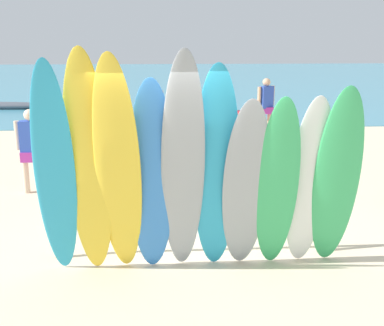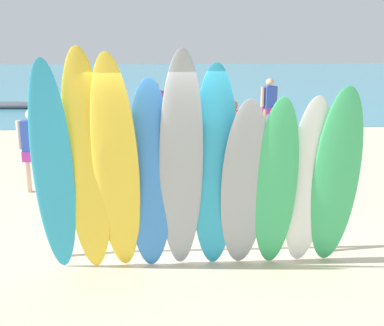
{
  "view_description": "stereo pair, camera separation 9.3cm",
  "coord_description": "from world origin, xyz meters",
  "px_view_note": "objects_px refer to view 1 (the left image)",
  "views": [
    {
      "loc": [
        -0.47,
        -6.2,
        2.85
      ],
      "look_at": [
        0.0,
        1.04,
        1.01
      ],
      "focal_mm": 46.31,
      "sensor_mm": 36.0,
      "label": 1
    },
    {
      "loc": [
        -0.37,
        -6.21,
        2.85
      ],
      "look_at": [
        0.0,
        1.04,
        1.01
      ],
      "focal_mm": 46.31,
      "sensor_mm": 36.0,
      "label": 2
    }
  ],
  "objects_px": {
    "surfboard_grey_6": "(246,187)",
    "surfboard_teal_5": "(216,171)",
    "surfboard_rack": "(197,214)",
    "surfboard_teal_0": "(55,174)",
    "surfboard_yellow_2": "(118,170)",
    "beachgoer_midbeach": "(152,110)",
    "beachgoer_strolling": "(153,122)",
    "beachgoer_by_water": "(266,103)",
    "surfboard_grey_4": "(183,167)",
    "surfboard_white_8": "(309,183)",
    "surfboard_green_9": "(337,179)",
    "beachgoer_near_rack": "(230,132)",
    "distant_boat": "(4,106)",
    "surfboard_blue_3": "(152,179)",
    "beachgoer_photographing": "(32,145)",
    "surfboard_green_7": "(277,186)",
    "surfboard_yellow_1": "(89,167)"
  },
  "relations": [
    {
      "from": "surfboard_grey_6",
      "to": "surfboard_teal_5",
      "type": "bearing_deg",
      "value": 173.84
    },
    {
      "from": "surfboard_rack",
      "to": "surfboard_grey_6",
      "type": "xyz_separation_m",
      "value": [
        0.55,
        -0.55,
        0.54
      ]
    },
    {
      "from": "surfboard_teal_0",
      "to": "surfboard_yellow_2",
      "type": "bearing_deg",
      "value": -4.18
    },
    {
      "from": "surfboard_teal_0",
      "to": "beachgoer_midbeach",
      "type": "xyz_separation_m",
      "value": [
        0.99,
        7.67,
        -0.35
      ]
    },
    {
      "from": "surfboard_rack",
      "to": "beachgoer_strolling",
      "type": "bearing_deg",
      "value": 97.44
    },
    {
      "from": "surfboard_rack",
      "to": "beachgoer_by_water",
      "type": "relative_size",
      "value": 2.25
    },
    {
      "from": "surfboard_grey_4",
      "to": "surfboard_white_8",
      "type": "relative_size",
      "value": 1.25
    },
    {
      "from": "surfboard_green_9",
      "to": "beachgoer_near_rack",
      "type": "height_order",
      "value": "surfboard_green_9"
    },
    {
      "from": "beachgoer_near_rack",
      "to": "distant_boat",
      "type": "xyz_separation_m",
      "value": [
        -7.85,
        10.54,
        -0.78
      ]
    },
    {
      "from": "surfboard_white_8",
      "to": "beachgoer_midbeach",
      "type": "relative_size",
      "value": 1.32
    },
    {
      "from": "surfboard_yellow_2",
      "to": "surfboard_grey_4",
      "type": "bearing_deg",
      "value": 9.5
    },
    {
      "from": "surfboard_blue_3",
      "to": "beachgoer_by_water",
      "type": "relative_size",
      "value": 1.45
    },
    {
      "from": "beachgoer_strolling",
      "to": "surfboard_white_8",
      "type": "bearing_deg",
      "value": -43.04
    },
    {
      "from": "surfboard_teal_5",
      "to": "surfboard_green_9",
      "type": "bearing_deg",
      "value": 2.82
    },
    {
      "from": "surfboard_grey_6",
      "to": "beachgoer_midbeach",
      "type": "height_order",
      "value": "surfboard_grey_6"
    },
    {
      "from": "surfboard_white_8",
      "to": "beachgoer_photographing",
      "type": "relative_size",
      "value": 1.42
    },
    {
      "from": "surfboard_white_8",
      "to": "distant_boat",
      "type": "distance_m",
      "value": 17.09
    },
    {
      "from": "surfboard_yellow_2",
      "to": "beachgoer_by_water",
      "type": "distance_m",
      "value": 9.61
    },
    {
      "from": "beachgoer_near_rack",
      "to": "surfboard_rack",
      "type": "bearing_deg",
      "value": 92.75
    },
    {
      "from": "surfboard_rack",
      "to": "surfboard_white_8",
      "type": "distance_m",
      "value": 1.52
    },
    {
      "from": "surfboard_rack",
      "to": "surfboard_blue_3",
      "type": "xyz_separation_m",
      "value": [
        -0.58,
        -0.53,
        0.65
      ]
    },
    {
      "from": "surfboard_grey_6",
      "to": "distant_boat",
      "type": "bearing_deg",
      "value": 115.4
    },
    {
      "from": "surfboard_teal_0",
      "to": "beachgoer_near_rack",
      "type": "bearing_deg",
      "value": 54.99
    },
    {
      "from": "surfboard_yellow_2",
      "to": "surfboard_green_7",
      "type": "distance_m",
      "value": 1.91
    },
    {
      "from": "surfboard_rack",
      "to": "surfboard_white_8",
      "type": "xyz_separation_m",
      "value": [
        1.34,
        -0.46,
        0.54
      ]
    },
    {
      "from": "surfboard_teal_5",
      "to": "distant_boat",
      "type": "bearing_deg",
      "value": 118.09
    },
    {
      "from": "surfboard_blue_3",
      "to": "surfboard_teal_5",
      "type": "xyz_separation_m",
      "value": [
        0.77,
        0.02,
        0.08
      ]
    },
    {
      "from": "surfboard_teal_0",
      "to": "beachgoer_photographing",
      "type": "height_order",
      "value": "surfboard_teal_0"
    },
    {
      "from": "surfboard_teal_5",
      "to": "beachgoer_near_rack",
      "type": "height_order",
      "value": "surfboard_teal_5"
    },
    {
      "from": "surfboard_teal_0",
      "to": "surfboard_teal_5",
      "type": "distance_m",
      "value": 1.88
    },
    {
      "from": "beachgoer_by_water",
      "to": "surfboard_grey_4",
      "type": "bearing_deg",
      "value": -139.59
    },
    {
      "from": "surfboard_yellow_2",
      "to": "beachgoer_photographing",
      "type": "distance_m",
      "value": 4.07
    },
    {
      "from": "surfboard_yellow_1",
      "to": "surfboard_blue_3",
      "type": "height_order",
      "value": "surfboard_yellow_1"
    },
    {
      "from": "surfboard_white_8",
      "to": "surfboard_green_9",
      "type": "height_order",
      "value": "surfboard_green_9"
    },
    {
      "from": "surfboard_teal_5",
      "to": "surfboard_green_9",
      "type": "height_order",
      "value": "surfboard_teal_5"
    },
    {
      "from": "surfboard_yellow_1",
      "to": "surfboard_grey_4",
      "type": "height_order",
      "value": "surfboard_yellow_1"
    },
    {
      "from": "surfboard_grey_6",
      "to": "surfboard_teal_0",
      "type": "bearing_deg",
      "value": -178.05
    },
    {
      "from": "beachgoer_near_rack",
      "to": "beachgoer_strolling",
      "type": "bearing_deg",
      "value": -13.84
    },
    {
      "from": "surfboard_grey_6",
      "to": "beachgoer_by_water",
      "type": "bearing_deg",
      "value": 75.72
    },
    {
      "from": "beachgoer_strolling",
      "to": "beachgoer_photographing",
      "type": "distance_m",
      "value": 2.98
    },
    {
      "from": "surfboard_blue_3",
      "to": "distant_boat",
      "type": "bearing_deg",
      "value": 110.14
    },
    {
      "from": "surfboard_yellow_2",
      "to": "surfboard_white_8",
      "type": "relative_size",
      "value": 1.25
    },
    {
      "from": "beachgoer_strolling",
      "to": "distant_boat",
      "type": "xyz_separation_m",
      "value": [
        -6.21,
        9.56,
        -0.85
      ]
    },
    {
      "from": "beachgoer_by_water",
      "to": "distant_boat",
      "type": "distance_m",
      "value": 11.41
    },
    {
      "from": "surfboard_green_9",
      "to": "beachgoer_near_rack",
      "type": "distance_m",
      "value": 4.54
    },
    {
      "from": "beachgoer_near_rack",
      "to": "beachgoer_midbeach",
      "type": "relative_size",
      "value": 0.93
    },
    {
      "from": "surfboard_teal_0",
      "to": "surfboard_yellow_2",
      "type": "xyz_separation_m",
      "value": [
        0.72,
        0.01,
        0.03
      ]
    },
    {
      "from": "surfboard_teal_0",
      "to": "surfboard_green_9",
      "type": "height_order",
      "value": "surfboard_teal_0"
    },
    {
      "from": "surfboard_teal_0",
      "to": "surfboard_green_9",
      "type": "bearing_deg",
      "value": -2.55
    },
    {
      "from": "beachgoer_near_rack",
      "to": "surfboard_green_9",
      "type": "bearing_deg",
      "value": 115.46
    }
  ]
}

